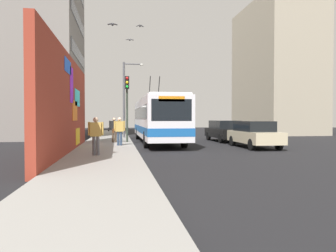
% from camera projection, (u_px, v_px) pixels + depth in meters
% --- Properties ---
extents(ground_plane, '(80.00, 80.00, 0.00)m').
position_uv_depth(ground_plane, '(133.00, 146.00, 20.30)').
color(ground_plane, black).
extents(sidewalk_slab, '(48.00, 3.20, 0.15)m').
position_uv_depth(sidewalk_slab, '(108.00, 145.00, 20.05)').
color(sidewalk_slab, gray).
rests_on(sidewalk_slab, ground_plane).
extents(graffiti_wall, '(13.49, 0.32, 4.75)m').
position_uv_depth(graffiti_wall, '(68.00, 105.00, 15.54)').
color(graffiti_wall, maroon).
rests_on(graffiti_wall, ground_plane).
extents(building_far_left, '(11.31, 9.35, 20.91)m').
position_uv_depth(building_far_left, '(25.00, 21.00, 29.07)').
color(building_far_left, gray).
rests_on(building_far_left, ground_plane).
extents(building_far_right, '(11.65, 6.29, 14.78)m').
position_uv_depth(building_far_right, '(275.00, 69.00, 37.24)').
color(building_far_right, '#9E937F').
rests_on(building_far_right, ground_plane).
extents(city_bus, '(12.69, 2.55, 4.91)m').
position_uv_depth(city_bus, '(157.00, 118.00, 23.03)').
color(city_bus, silver).
rests_on(city_bus, ground_plane).
extents(parked_car_champagne, '(4.51, 1.79, 1.58)m').
position_uv_depth(parked_car_champagne, '(254.00, 134.00, 19.14)').
color(parked_car_champagne, '#C6B793').
rests_on(parked_car_champagne, ground_plane).
extents(parked_car_black, '(4.78, 1.84, 1.58)m').
position_uv_depth(parked_car_black, '(225.00, 130.00, 24.40)').
color(parked_car_black, black).
rests_on(parked_car_black, ground_plane).
extents(pedestrian_midblock, '(0.22, 0.74, 1.64)m').
position_uv_depth(pedestrian_midblock, '(114.00, 128.00, 21.44)').
color(pedestrian_midblock, '#3F3326').
rests_on(pedestrian_midblock, sidewalk_slab).
extents(pedestrian_at_curb, '(0.22, 0.74, 1.65)m').
position_uv_depth(pedestrian_at_curb, '(119.00, 129.00, 19.02)').
color(pedestrian_at_curb, '#2D3F59').
rests_on(pedestrian_at_curb, sidewalk_slab).
extents(pedestrian_near_wall, '(0.22, 0.66, 1.64)m').
position_uv_depth(pedestrian_near_wall, '(96.00, 133.00, 14.00)').
color(pedestrian_near_wall, '#595960').
rests_on(pedestrian_near_wall, sidewalk_slab).
extents(traffic_light, '(0.49, 0.28, 4.42)m').
position_uv_depth(traffic_light, '(127.00, 98.00, 21.59)').
color(traffic_light, '#2D382D').
rests_on(traffic_light, sidewalk_slab).
extents(street_lamp, '(0.44, 1.72, 6.29)m').
position_uv_depth(street_lamp, '(126.00, 94.00, 27.03)').
color(street_lamp, '#4C4C51').
rests_on(street_lamp, sidewalk_slab).
extents(flying_pigeons, '(5.78, 2.48, 1.68)m').
position_uv_depth(flying_pigeons, '(129.00, 30.00, 21.97)').
color(flying_pigeons, slate).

